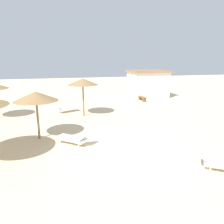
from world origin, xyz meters
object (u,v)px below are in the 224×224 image
object	(u,v)px
parasol_0	(36,96)
lounger_5	(223,164)
lounger_0	(74,138)
bench_0	(142,98)
lounger_4	(66,109)
parasol_4	(83,82)
beach_cabana	(148,84)

from	to	relation	value
parasol_0	lounger_5	distance (m)	9.41
lounger_0	bench_0	world-z (taller)	lounger_0
lounger_5	bench_0	distance (m)	14.31
lounger_0	lounger_4	xyz separation A→B (m)	(-0.09, 7.04, -0.00)
lounger_4	bench_0	size ratio (longest dim) A/B	1.32
lounger_4	lounger_5	xyz separation A→B (m)	(5.62, -11.25, -0.00)
parasol_4	lounger_0	distance (m)	6.15
lounger_4	lounger_5	size ratio (longest dim) A/B	1.03
parasol_4	lounger_5	xyz separation A→B (m)	(4.35, -9.79, -2.32)
beach_cabana	bench_0	bearing A→B (deg)	-124.15
parasol_0	bench_0	world-z (taller)	parasol_0
lounger_5	parasol_0	bearing A→B (deg)	143.16
lounger_5	bench_0	bearing A→B (deg)	81.02
parasol_4	lounger_4	distance (m)	3.02
lounger_0	lounger_4	size ratio (longest dim) A/B	0.91
lounger_4	lounger_5	world-z (taller)	lounger_4
parasol_4	lounger_4	world-z (taller)	parasol_4
lounger_0	bench_0	bearing A→B (deg)	51.96
lounger_5	beach_cabana	world-z (taller)	beach_cabana
parasol_4	lounger_4	xyz separation A→B (m)	(-1.27, 1.47, -2.31)
parasol_4	lounger_0	size ratio (longest dim) A/B	1.59
lounger_0	beach_cabana	world-z (taller)	beach_cabana
parasol_0	lounger_5	world-z (taller)	parasol_0
bench_0	beach_cabana	distance (m)	2.95
parasol_0	lounger_0	bearing A→B (deg)	-35.48
parasol_0	parasol_4	distance (m)	5.24
lounger_5	bench_0	world-z (taller)	lounger_5
parasol_4	bench_0	bearing A→B (deg)	33.44
parasol_0	lounger_5	bearing A→B (deg)	-36.84
parasol_0	parasol_4	xyz separation A→B (m)	(3.00, 4.29, 0.24)
beach_cabana	lounger_5	bearing A→B (deg)	-102.89
lounger_0	parasol_4	bearing A→B (deg)	78.02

